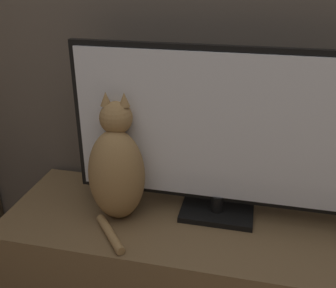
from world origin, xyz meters
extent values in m
cube|color=brown|center=(0.00, 0.94, 0.23)|extent=(1.34, 0.47, 0.47)
cube|color=black|center=(0.06, 1.00, 0.48)|extent=(0.25, 0.15, 0.02)
cylinder|color=black|center=(0.06, 1.00, 0.52)|extent=(0.04, 0.04, 0.06)
cube|color=black|center=(0.06, 1.01, 0.79)|extent=(0.99, 0.02, 0.52)
cube|color=white|center=(0.06, 0.99, 0.79)|extent=(0.96, 0.01, 0.49)
ellipsoid|color=#997547|center=(-0.27, 0.92, 0.63)|extent=(0.20, 0.19, 0.32)
ellipsoid|color=silver|center=(-0.28, 0.98, 0.61)|extent=(0.11, 0.07, 0.18)
sphere|color=#997547|center=(-0.28, 0.95, 0.82)|extent=(0.12, 0.12, 0.11)
cone|color=#997547|center=(-0.31, 0.95, 0.88)|extent=(0.04, 0.04, 0.04)
cone|color=#997547|center=(-0.25, 0.96, 0.88)|extent=(0.04, 0.04, 0.04)
cylinder|color=#997547|center=(-0.26, 0.80, 0.48)|extent=(0.15, 0.17, 0.03)
camera|label=1|loc=(0.15, -0.15, 1.27)|focal=42.00mm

